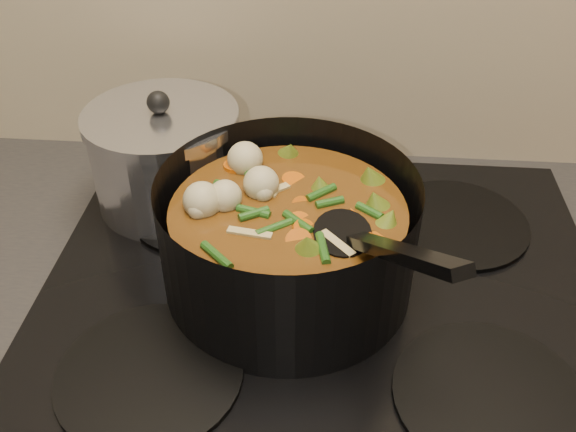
{
  "coord_description": "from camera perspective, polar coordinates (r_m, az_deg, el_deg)",
  "views": [
    {
      "loc": [
        0.0,
        1.42,
        1.43
      ],
      "look_at": [
        -0.04,
        1.94,
        1.02
      ],
      "focal_mm": 40.0,
      "sensor_mm": 36.0,
      "label": 1
    }
  ],
  "objects": [
    {
      "name": "saucepan",
      "position": [
        0.82,
        -10.82,
        5.14
      ],
      "size": [
        0.19,
        0.19,
        0.16
      ],
      "rotation": [
        0.0,
        0.0,
        -0.34
      ],
      "color": "silver",
      "rests_on": "stovetop"
    },
    {
      "name": "stockpot",
      "position": [
        0.68,
        0.03,
        -2.07
      ],
      "size": [
        0.33,
        0.36,
        0.2
      ],
      "rotation": [
        0.0,
        0.0,
        0.26
      ],
      "color": "black",
      "rests_on": "stovetop"
    },
    {
      "name": "stovetop",
      "position": [
        0.72,
        3.05,
        -7.1
      ],
      "size": [
        0.62,
        0.54,
        0.03
      ],
      "color": "black",
      "rests_on": "counter"
    }
  ]
}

